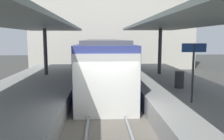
{
  "coord_description": "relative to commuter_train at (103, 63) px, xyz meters",
  "views": [
    {
      "loc": [
        -0.29,
        -7.6,
        3.39
      ],
      "look_at": [
        0.49,
        6.26,
        1.48
      ],
      "focal_mm": 36.92,
      "sensor_mm": 36.0,
      "label": 1
    }
  ],
  "objects": [
    {
      "name": "litter_bin",
      "position": [
        3.58,
        -4.75,
        -0.33
      ],
      "size": [
        0.44,
        0.44,
        0.8
      ],
      "primitive_type": "cylinder",
      "color": "#2D2D30",
      "rests_on": "platform_right"
    },
    {
      "name": "commuter_train",
      "position": [
        0.0,
        0.0,
        0.0
      ],
      "size": [
        2.78,
        13.46,
        3.1
      ],
      "color": "#38428C",
      "rests_on": "track_ballast"
    },
    {
      "name": "rail_near_side",
      "position": [
        -0.72,
        -7.92,
        -1.46
      ],
      "size": [
        0.08,
        28.0,
        0.14
      ],
      "primitive_type": "cube",
      "color": "slate",
      "rests_on": "track_ballast"
    },
    {
      "name": "platform_sign",
      "position": [
        3.17,
        -7.3,
        0.9
      ],
      "size": [
        0.9,
        0.08,
        2.21
      ],
      "color": "#262628",
      "rests_on": "platform_right"
    },
    {
      "name": "station_building_backdrop",
      "position": [
        1.25,
        12.08,
        3.77
      ],
      "size": [
        18.0,
        6.0,
        11.0
      ],
      "primitive_type": "cube",
      "color": "beige",
      "rests_on": "ground_plane"
    },
    {
      "name": "platform_right",
      "position": [
        3.8,
        -7.92,
        -1.23
      ],
      "size": [
        4.4,
        28.0,
        1.0
      ],
      "primitive_type": "cube",
      "color": "gray",
      "rests_on": "ground_plane"
    },
    {
      "name": "track_ballast",
      "position": [
        0.0,
        -7.92,
        -1.63
      ],
      "size": [
        3.2,
        28.0,
        0.2
      ],
      "primitive_type": "cube",
      "color": "#59544C",
      "rests_on": "ground_plane"
    },
    {
      "name": "canopy_left",
      "position": [
        -3.8,
        -6.52,
        2.33
      ],
      "size": [
        4.18,
        21.0,
        3.17
      ],
      "color": "#333335",
      "rests_on": "platform_left"
    },
    {
      "name": "ground_plane",
      "position": [
        0.0,
        -7.92,
        -1.73
      ],
      "size": [
        80.0,
        80.0,
        0.0
      ],
      "primitive_type": "plane",
      "color": "#383835"
    },
    {
      "name": "canopy_right",
      "position": [
        3.8,
        -6.52,
        2.37
      ],
      "size": [
        4.18,
        21.0,
        3.22
      ],
      "color": "#333335",
      "rests_on": "platform_right"
    },
    {
      "name": "rail_far_side",
      "position": [
        0.72,
        -7.92,
        -1.46
      ],
      "size": [
        0.08,
        28.0,
        0.14
      ],
      "primitive_type": "cube",
      "color": "slate",
      "rests_on": "track_ballast"
    }
  ]
}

